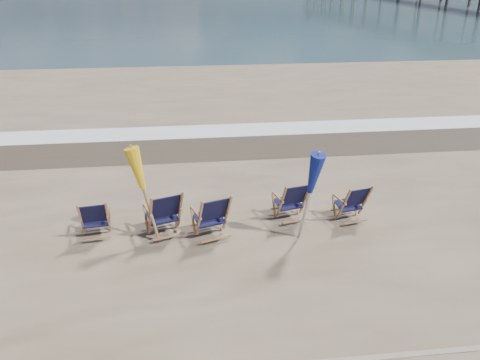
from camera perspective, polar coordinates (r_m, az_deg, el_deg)
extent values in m
cube|color=silver|center=(16.18, -2.49, 6.04)|extent=(200.00, 1.40, 0.01)
cube|color=#42362A|center=(14.77, -2.05, 4.20)|extent=(200.00, 2.60, 0.00)
cylinder|color=#A7754B|center=(9.42, -11.33, -1.93)|extent=(0.06, 0.06, 2.01)
cone|color=yellow|center=(9.20, -11.60, 1.03)|extent=(0.30, 0.30, 0.85)
cylinder|color=#A5A5AD|center=(9.31, 8.24, -2.13)|extent=(0.06, 0.06, 1.99)
cone|color=navy|center=(9.09, 8.43, 0.80)|extent=(0.30, 0.30, 0.85)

